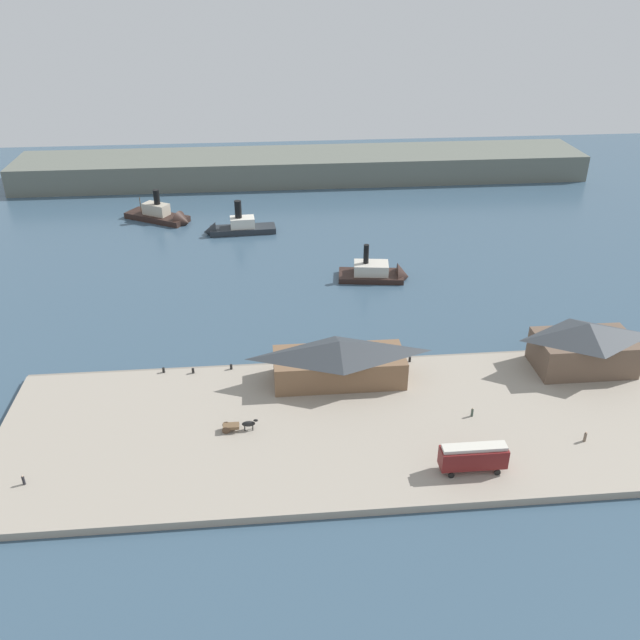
{
  "coord_description": "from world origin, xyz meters",
  "views": [
    {
      "loc": [
        -14.29,
        -103.08,
        63.83
      ],
      "look_at": [
        -3.84,
        9.85,
        2.0
      ],
      "focal_mm": 37.64,
      "sensor_mm": 36.0,
      "label": 1
    }
  ],
  "objects_px": {
    "mooring_post_center_west": "(231,367)",
    "pedestrian_by_tram": "(24,480)",
    "ferry_shed_west_terminal": "(339,360)",
    "mooring_post_east": "(193,371)",
    "ferry_moored_east": "(380,273)",
    "ferry_shed_customs_shed": "(585,345)",
    "ferry_outer_harbor": "(235,227)",
    "street_tram": "(473,456)",
    "mooring_post_center_east": "(164,370)",
    "pedestrian_near_cart": "(472,412)",
    "mooring_post_west": "(410,359)",
    "horse_cart": "(238,425)",
    "pedestrian_standing_center": "(585,437)",
    "ferry_near_quay": "(164,216)"
  },
  "relations": [
    {
      "from": "pedestrian_standing_center",
      "to": "ferry_near_quay",
      "type": "xyz_separation_m",
      "value": [
        -72.01,
        102.79,
        -0.54
      ]
    },
    {
      "from": "mooring_post_center_east",
      "to": "ferry_near_quay",
      "type": "xyz_separation_m",
      "value": [
        -8.5,
        78.42,
        -0.22
      ]
    },
    {
      "from": "horse_cart",
      "to": "pedestrian_by_tram",
      "type": "bearing_deg",
      "value": -162.39
    },
    {
      "from": "ferry_shed_west_terminal",
      "to": "mooring_post_center_west",
      "type": "relative_size",
      "value": 24.5
    },
    {
      "from": "pedestrian_near_cart",
      "to": "ferry_near_quay",
      "type": "relative_size",
      "value": 0.08
    },
    {
      "from": "ferry_shed_west_terminal",
      "to": "pedestrian_standing_center",
      "type": "height_order",
      "value": "ferry_shed_west_terminal"
    },
    {
      "from": "mooring_post_center_west",
      "to": "ferry_near_quay",
      "type": "distance_m",
      "value": 80.93
    },
    {
      "from": "mooring_post_west",
      "to": "ferry_outer_harbor",
      "type": "xyz_separation_m",
      "value": [
        -31.84,
        68.3,
        -0.13
      ]
    },
    {
      "from": "pedestrian_near_cart",
      "to": "ferry_shed_customs_shed",
      "type": "bearing_deg",
      "value": 27.67
    },
    {
      "from": "ferry_moored_east",
      "to": "pedestrian_by_tram",
      "type": "bearing_deg",
      "value": -133.45
    },
    {
      "from": "ferry_shed_west_terminal",
      "to": "ferry_moored_east",
      "type": "height_order",
      "value": "ferry_shed_west_terminal"
    },
    {
      "from": "ferry_shed_west_terminal",
      "to": "horse_cart",
      "type": "bearing_deg",
      "value": -143.61
    },
    {
      "from": "mooring_post_west",
      "to": "mooring_post_center_west",
      "type": "distance_m",
      "value": 31.11
    },
    {
      "from": "ferry_shed_west_terminal",
      "to": "mooring_post_west",
      "type": "height_order",
      "value": "ferry_shed_west_terminal"
    },
    {
      "from": "street_tram",
      "to": "mooring_post_center_east",
      "type": "height_order",
      "value": "street_tram"
    },
    {
      "from": "horse_cart",
      "to": "mooring_post_center_west",
      "type": "bearing_deg",
      "value": 95.06
    },
    {
      "from": "ferry_shed_customs_shed",
      "to": "horse_cart",
      "type": "distance_m",
      "value": 59.92
    },
    {
      "from": "street_tram",
      "to": "ferry_moored_east",
      "type": "distance_m",
      "value": 65.59
    },
    {
      "from": "mooring_post_east",
      "to": "ferry_moored_east",
      "type": "xyz_separation_m",
      "value": [
        38.77,
        37.15,
        -0.37
      ]
    },
    {
      "from": "ferry_shed_west_terminal",
      "to": "ferry_shed_customs_shed",
      "type": "height_order",
      "value": "ferry_shed_customs_shed"
    },
    {
      "from": "horse_cart",
      "to": "ferry_shed_west_terminal",
      "type": "bearing_deg",
      "value": 36.39
    },
    {
      "from": "ferry_shed_customs_shed",
      "to": "pedestrian_near_cart",
      "type": "height_order",
      "value": "ferry_shed_customs_shed"
    },
    {
      "from": "pedestrian_standing_center",
      "to": "ferry_moored_east",
      "type": "relative_size",
      "value": 0.1
    },
    {
      "from": "ferry_shed_west_terminal",
      "to": "mooring_post_east",
      "type": "height_order",
      "value": "ferry_shed_west_terminal"
    },
    {
      "from": "ferry_shed_west_terminal",
      "to": "ferry_shed_customs_shed",
      "type": "bearing_deg",
      "value": -0.07
    },
    {
      "from": "pedestrian_by_tram",
      "to": "mooring_post_center_east",
      "type": "xyz_separation_m",
      "value": [
        15.62,
        26.23,
        -0.25
      ]
    },
    {
      "from": "ferry_shed_customs_shed",
      "to": "mooring_post_center_west",
      "type": "bearing_deg",
      "value": 175.24
    },
    {
      "from": "ferry_shed_customs_shed",
      "to": "pedestrian_near_cart",
      "type": "distance_m",
      "value": 25.92
    },
    {
      "from": "ferry_moored_east",
      "to": "mooring_post_center_east",
      "type": "bearing_deg",
      "value": -140.2
    },
    {
      "from": "mooring_post_east",
      "to": "ferry_moored_east",
      "type": "height_order",
      "value": "ferry_moored_east"
    },
    {
      "from": "pedestrian_standing_center",
      "to": "ferry_outer_harbor",
      "type": "distance_m",
      "value": 106.26
    },
    {
      "from": "mooring_post_east",
      "to": "ferry_outer_harbor",
      "type": "height_order",
      "value": "ferry_outer_harbor"
    },
    {
      "from": "mooring_post_center_west",
      "to": "pedestrian_by_tram",
      "type": "bearing_deg",
      "value": -135.92
    },
    {
      "from": "horse_cart",
      "to": "ferry_moored_east",
      "type": "relative_size",
      "value": 0.33
    },
    {
      "from": "horse_cart",
      "to": "ferry_outer_harbor",
      "type": "height_order",
      "value": "ferry_outer_harbor"
    },
    {
      "from": "pedestrian_by_tram",
      "to": "ferry_moored_east",
      "type": "distance_m",
      "value": 86.39
    },
    {
      "from": "ferry_moored_east",
      "to": "ferry_near_quay",
      "type": "relative_size",
      "value": 0.83
    },
    {
      "from": "pedestrian_near_cart",
      "to": "mooring_post_west",
      "type": "height_order",
      "value": "pedestrian_near_cart"
    },
    {
      "from": "horse_cart",
      "to": "pedestrian_standing_center",
      "type": "distance_m",
      "value": 51.05
    },
    {
      "from": "ferry_shed_customs_shed",
      "to": "ferry_outer_harbor",
      "type": "xyz_separation_m",
      "value": [
        -60.82,
        72.86,
        -4.07
      ]
    },
    {
      "from": "ferry_moored_east",
      "to": "ferry_outer_harbor",
      "type": "height_order",
      "value": "ferry_outer_harbor"
    },
    {
      "from": "ferry_shed_west_terminal",
      "to": "pedestrian_standing_center",
      "type": "distance_m",
      "value": 39.26
    },
    {
      "from": "pedestrian_standing_center",
      "to": "mooring_post_center_west",
      "type": "relative_size",
      "value": 1.87
    },
    {
      "from": "horse_cart",
      "to": "mooring_post_center_west",
      "type": "height_order",
      "value": "horse_cart"
    },
    {
      "from": "street_tram",
      "to": "ferry_moored_east",
      "type": "relative_size",
      "value": 0.56
    },
    {
      "from": "mooring_post_center_west",
      "to": "ferry_near_quay",
      "type": "bearing_deg",
      "value": 104.28
    },
    {
      "from": "ferry_shed_customs_shed",
      "to": "ferry_moored_east",
      "type": "relative_size",
      "value": 1.02
    },
    {
      "from": "mooring_post_center_west",
      "to": "mooring_post_center_east",
      "type": "bearing_deg",
      "value": 179.96
    },
    {
      "from": "pedestrian_near_cart",
      "to": "ferry_shed_west_terminal",
      "type": "bearing_deg",
      "value": 148.21
    },
    {
      "from": "ferry_shed_customs_shed",
      "to": "ferry_moored_east",
      "type": "distance_m",
      "value": 50.11
    }
  ]
}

